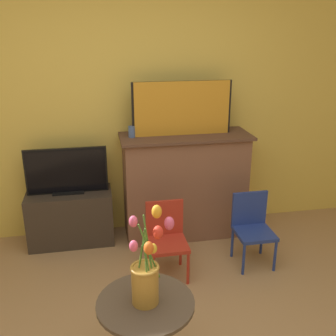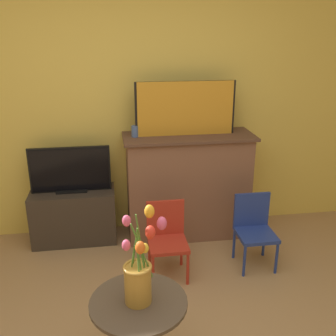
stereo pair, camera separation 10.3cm
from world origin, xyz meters
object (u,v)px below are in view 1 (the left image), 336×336
object	(u,v)px
painting	(182,108)
chair_red	(166,235)
tv_monitor	(67,172)
vase_tulips	(146,274)
chair_blue	(252,225)

from	to	relation	value
painting	chair_red	bearing A→B (deg)	-112.34
tv_monitor	vase_tulips	distance (m)	1.80
chair_red	vase_tulips	bearing A→B (deg)	-105.88
painting	vase_tulips	world-z (taller)	painting
chair_red	painting	bearing A→B (deg)	67.66
vase_tulips	chair_red	bearing A→B (deg)	74.12
painting	tv_monitor	xyz separation A→B (m)	(-1.06, 0.02, -0.54)
chair_red	chair_blue	xyz separation A→B (m)	(0.76, 0.04, 0.00)
chair_red	vase_tulips	xyz separation A→B (m)	(-0.30, -1.07, 0.40)
painting	vase_tulips	xyz separation A→B (m)	(-0.57, -1.72, -0.51)
tv_monitor	vase_tulips	bearing A→B (deg)	-74.17
chair_red	chair_blue	world-z (taller)	same
painting	tv_monitor	distance (m)	1.19
vase_tulips	tv_monitor	bearing A→B (deg)	105.83
tv_monitor	painting	bearing A→B (deg)	-1.02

